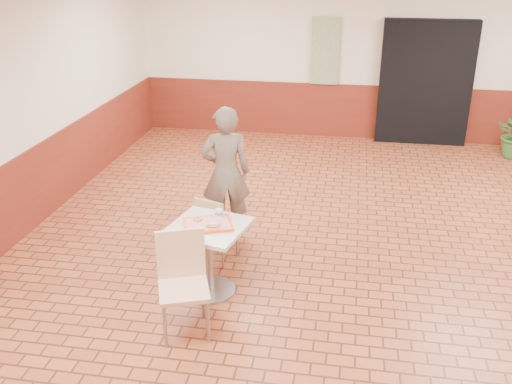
% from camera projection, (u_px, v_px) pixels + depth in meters
% --- Properties ---
extents(room_shell, '(8.01, 10.01, 3.01)m').
position_uv_depth(room_shell, '(355.00, 144.00, 5.72)').
color(room_shell, brown).
rests_on(room_shell, ground).
extents(wainscot_band, '(8.00, 10.00, 1.00)m').
position_uv_depth(wainscot_band, '(348.00, 232.00, 6.12)').
color(wainscot_band, maroon).
rests_on(wainscot_band, ground).
extents(corridor_doorway, '(1.60, 0.22, 2.20)m').
position_uv_depth(corridor_doorway, '(425.00, 83.00, 10.11)').
color(corridor_doorway, black).
rests_on(corridor_doorway, ground).
extents(promo_poster, '(0.50, 0.03, 1.20)m').
position_uv_depth(promo_poster, '(325.00, 51.00, 10.25)').
color(promo_poster, gray).
rests_on(promo_poster, wainscot_band).
extents(main_table, '(0.73, 0.73, 0.77)m').
position_uv_depth(main_table, '(209.00, 248.00, 5.77)').
color(main_table, '#B2A88F').
rests_on(main_table, ground).
extents(chair_main_front, '(0.58, 0.58, 0.97)m').
position_uv_depth(chair_main_front, '(183.00, 277.00, 5.21)').
color(chair_main_front, '#DEAE85').
rests_on(chair_main_front, ground).
extents(chair_main_back, '(0.47, 0.47, 0.80)m').
position_uv_depth(chair_main_back, '(214.00, 226.00, 6.37)').
color(chair_main_back, tan).
rests_on(chair_main_back, ground).
extents(customer, '(0.69, 0.56, 1.64)m').
position_uv_depth(customer, '(226.00, 173.00, 6.87)').
color(customer, '#675C4F').
rests_on(customer, ground).
extents(serving_tray, '(0.47, 0.37, 0.03)m').
position_uv_depth(serving_tray, '(208.00, 224.00, 5.66)').
color(serving_tray, '#E44611').
rests_on(serving_tray, main_table).
extents(ring_donut, '(0.12, 0.12, 0.03)m').
position_uv_depth(ring_donut, '(198.00, 219.00, 5.71)').
color(ring_donut, '#CB794A').
rests_on(ring_donut, serving_tray).
extents(long_john_donut, '(0.15, 0.09, 0.04)m').
position_uv_depth(long_john_donut, '(213.00, 225.00, 5.57)').
color(long_john_donut, '#E58A43').
rests_on(long_john_donut, serving_tray).
extents(paper_cup, '(0.08, 0.08, 0.10)m').
position_uv_depth(paper_cup, '(219.00, 214.00, 5.75)').
color(paper_cup, silver).
rests_on(paper_cup, serving_tray).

